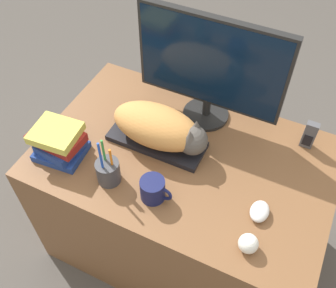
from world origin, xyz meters
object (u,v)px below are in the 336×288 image
(cat, at_px, (161,128))
(book_stack, at_px, (59,142))
(coffee_mug, at_px, (153,189))
(computer_mouse, at_px, (260,211))
(keyboard, at_px, (157,141))
(phone, at_px, (309,135))
(baseball, at_px, (248,244))
(monitor, at_px, (210,67))
(pen_cup, at_px, (108,171))

(cat, bearing_deg, book_stack, -147.81)
(coffee_mug, distance_m, book_stack, 0.43)
(cat, bearing_deg, coffee_mug, -70.39)
(cat, relative_size, computer_mouse, 4.35)
(cat, bearing_deg, keyboard, -180.00)
(phone, bearing_deg, baseball, -97.73)
(monitor, distance_m, coffee_mug, 0.52)
(computer_mouse, xyz_separation_m, baseball, (0.00, -0.14, 0.01))
(monitor, bearing_deg, coffee_mug, -91.76)
(book_stack, bearing_deg, cat, 32.19)
(book_stack, bearing_deg, baseball, -4.98)
(coffee_mug, relative_size, baseball, 1.82)
(cat, distance_m, coffee_mug, 0.26)
(keyboard, height_order, monitor, monitor)
(pen_cup, xyz_separation_m, baseball, (0.56, -0.04, -0.02))
(keyboard, bearing_deg, book_stack, -146.08)
(computer_mouse, relative_size, phone, 0.73)
(phone, bearing_deg, monitor, -177.13)
(computer_mouse, height_order, pen_cup, pen_cup)
(cat, bearing_deg, baseball, -31.76)
(monitor, distance_m, pen_cup, 0.56)
(monitor, xyz_separation_m, computer_mouse, (0.36, -0.38, -0.25))
(keyboard, height_order, coffee_mug, coffee_mug)
(pen_cup, bearing_deg, baseball, -4.35)
(keyboard, xyz_separation_m, monitor, (0.12, 0.23, 0.26))
(monitor, bearing_deg, book_stack, -134.61)
(monitor, relative_size, phone, 4.80)
(keyboard, relative_size, pen_cup, 1.74)
(keyboard, xyz_separation_m, coffee_mug, (0.11, -0.24, 0.03))
(monitor, xyz_separation_m, pen_cup, (-0.20, -0.48, -0.22))
(computer_mouse, bearing_deg, monitor, 133.74)
(monitor, height_order, book_stack, monitor)
(pen_cup, xyz_separation_m, phone, (0.64, 0.50, 0.01))
(monitor, bearing_deg, pen_cup, -112.99)
(computer_mouse, distance_m, baseball, 0.14)
(pen_cup, bearing_deg, phone, 37.97)
(keyboard, distance_m, coffee_mug, 0.26)
(monitor, distance_m, phone, 0.48)
(coffee_mug, bearing_deg, book_stack, 176.93)
(keyboard, relative_size, computer_mouse, 4.36)
(keyboard, relative_size, baseball, 5.89)
(keyboard, distance_m, cat, 0.09)
(phone, bearing_deg, book_stack, -151.82)
(coffee_mug, height_order, book_stack, book_stack)
(cat, distance_m, monitor, 0.30)
(book_stack, bearing_deg, keyboard, 33.92)
(coffee_mug, bearing_deg, baseball, -7.13)
(phone, bearing_deg, coffee_mug, -132.38)
(baseball, relative_size, book_stack, 0.32)
(pen_cup, distance_m, baseball, 0.57)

